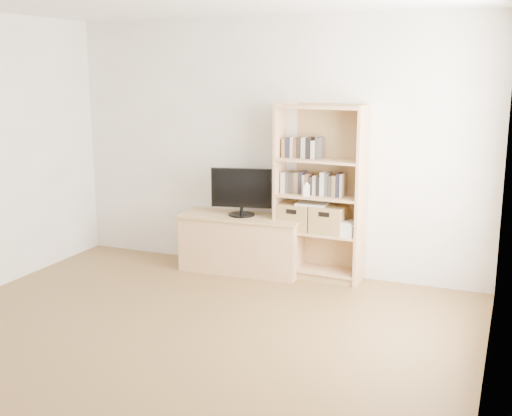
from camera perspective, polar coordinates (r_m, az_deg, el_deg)
The scene contains 13 objects.
floor at distance 4.83m, azimuth -9.53°, elevation -13.53°, with size 4.50×5.00×0.01m, color brown.
back_wall at distance 6.64m, azimuth 1.50°, elevation 5.49°, with size 4.50×0.02×2.60m, color beige.
right_wall at distance 3.75m, azimuth 20.33°, elevation -0.68°, with size 0.02×5.00×2.60m, color beige.
tv_stand at distance 6.72m, azimuth -1.27°, elevation -3.24°, with size 1.25×0.47×0.57m, color tan.
bookshelf at distance 6.39m, azimuth 5.63°, elevation 1.32°, with size 0.88×0.31×1.75m, color tan.
television at distance 6.60m, azimuth -1.30°, elevation 1.43°, with size 0.63×0.05×0.49m, color black.
books_row_mid at distance 6.39m, azimuth 5.70°, elevation 2.06°, with size 0.75×0.15×0.20m, color beige.
books_row_upper at distance 6.40m, azimuth 4.11°, elevation 5.28°, with size 0.34×0.13×0.18m, color beige.
baby_monitor at distance 6.32m, azimuth 4.51°, elevation 1.56°, with size 0.06×0.04×0.11m, color white.
basket_left at distance 6.52m, azimuth 3.62°, elevation -0.73°, with size 0.33×0.27×0.27m, color olive.
basket_right at distance 6.40m, azimuth 6.47°, elevation -1.00°, with size 0.33×0.27×0.27m, color olive.
laptop at distance 6.41m, azimuth 4.98°, elevation 0.37°, with size 0.30×0.21×0.02m, color silver.
magazine_stack at distance 6.37m, azimuth 8.12°, elevation -1.84°, with size 0.18×0.26×0.12m, color beige.
Camera 1 is at (2.35, -3.66, 2.10)m, focal length 45.00 mm.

